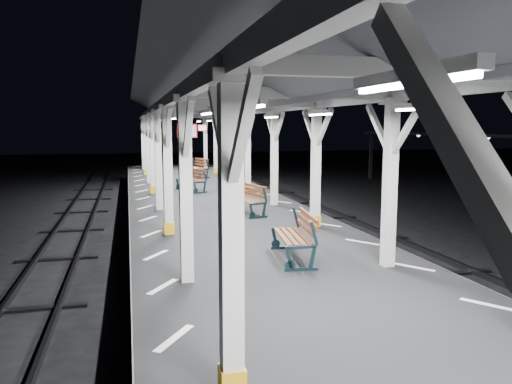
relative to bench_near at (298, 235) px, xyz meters
name	(u,v)px	position (x,y,z in m)	size (l,w,h in m)	color
ground	(264,290)	(-0.43, 1.05, -1.53)	(120.00, 120.00, 0.00)	black
platform	(265,270)	(-0.43, 1.05, -1.03)	(6.00, 50.00, 1.00)	black
hazard_stripes_left	(156,255)	(-2.88, 1.05, -0.52)	(1.00, 48.00, 0.01)	silver
hazard_stripes_right	(362,242)	(2.02, 1.05, -0.52)	(1.00, 48.00, 0.01)	silver
track_left	(32,306)	(-5.43, 1.05, -1.45)	(2.20, 60.00, 0.16)	#2D2D33
track_right	(452,272)	(4.57, 1.05, -1.45)	(2.20, 60.00, 0.16)	#2D2D33
canopy	(265,91)	(-0.43, 1.03, 3.03)	(5.40, 49.00, 4.65)	silver
bench_near	(298,235)	(0.00, 0.00, 0.00)	(0.91, 1.89, 0.99)	#12252D
bench_mid	(249,198)	(0.28, 5.55, -0.03)	(1.00, 1.81, 0.93)	#12252D
bench_far	(193,179)	(-0.73, 11.60, -0.02)	(1.18, 1.85, 0.94)	#12252D
bench_extra	(198,167)	(0.29, 17.38, 0.02)	(1.17, 1.99, 1.02)	#12252D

